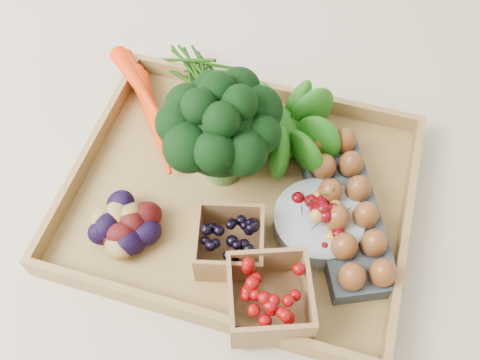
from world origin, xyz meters
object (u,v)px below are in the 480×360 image
(cherry_bowl, at_px, (318,223))
(egg_carton, at_px, (345,213))
(tray, at_px, (240,197))
(broccoli, at_px, (222,147))

(cherry_bowl, relative_size, egg_carton, 0.50)
(tray, bearing_deg, cherry_bowl, -10.72)
(cherry_bowl, distance_m, egg_carton, 0.05)
(egg_carton, bearing_deg, broccoli, 148.58)
(tray, height_order, egg_carton, egg_carton)
(tray, relative_size, broccoli, 2.89)
(tray, distance_m, egg_carton, 0.18)
(broccoli, height_order, egg_carton, broccoli)
(tray, distance_m, broccoli, 0.10)
(tray, distance_m, cherry_bowl, 0.14)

